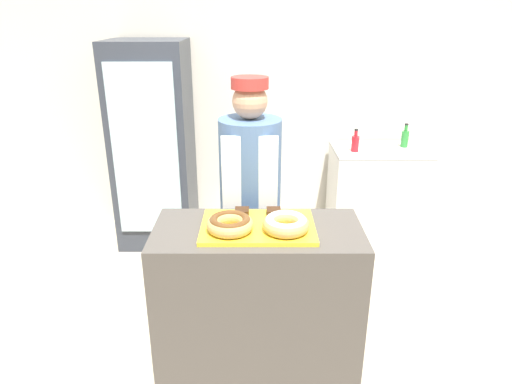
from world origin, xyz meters
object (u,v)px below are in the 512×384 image
Objects in this scene: serving_tray at (256,227)px; brownie_back_left at (240,212)px; donut_chocolate_glaze at (228,223)px; donut_light_glaze at (284,223)px; bottle_red at (353,143)px; beverage_fridge at (152,146)px; baker_person at (248,199)px; chest_freezer at (374,194)px; bottle_green at (403,138)px; brownie_back_right at (272,211)px.

brownie_back_left reaches higher than serving_tray.
donut_chocolate_glaze is 0.30m from donut_light_glaze.
serving_tray is 7.71× the size of brownie_back_left.
donut_chocolate_glaze is 2.03m from bottle_red.
brownie_back_left is at bearing 75.27° from donut_chocolate_glaze.
baker_person is at bearing -52.83° from beverage_fridge.
serving_tray is 0.70× the size of chest_freezer.
bottle_red is at bearing -163.20° from bottle_green.
chest_freezer is at bearing 52.77° from brownie_back_left.
donut_chocolate_glaze is 1.15× the size of bottle_green.
baker_person is 1.45m from bottle_red.
donut_chocolate_glaze is 0.14× the size of beverage_fridge.
brownie_back_right is at bearing -127.22° from bottle_green.
chest_freezer is 4.08× the size of bottle_green.
donut_light_glaze is at bearing -122.69° from bottle_green.
chest_freezer is at bearing 45.26° from baker_person.
bottle_green is (1.41, 1.26, 0.09)m from baker_person.
chest_freezer is at bearing 54.99° from donut_chocolate_glaze.
brownie_back_left is 1.00× the size of brownie_back_right.
serving_tray is 2.49× the size of donut_light_glaze.
serving_tray is at bearing -126.85° from bottle_green.
brownie_back_right is 0.45m from baker_person.
serving_tray is 0.34× the size of beverage_fridge.
chest_freezer is (2.07, 0.01, -0.47)m from beverage_fridge.
chest_freezer is (1.13, 1.75, -0.51)m from serving_tray.
donut_chocolate_glaze is at bearing -99.00° from baker_person.
brownie_back_right is 0.09× the size of chest_freezer.
baker_person is 1.90m from bottle_green.
chest_freezer is at bearing 57.17° from brownie_back_right.
donut_light_glaze is 1.23× the size of bottle_red.
baker_person is 7.74× the size of bottle_green.
donut_chocolate_glaze is 0.15× the size of baker_person.
brownie_back_right is at bearing 104.73° from donut_light_glaze.
baker_person reaches higher than bottle_red.
bottle_green is at bearing 57.31° from donut_light_glaze.
serving_tray is 0.57m from baker_person.
donut_chocolate_glaze reaches higher than brownie_back_right.
donut_light_glaze is 2.25m from bottle_green.
bottle_red reaches higher than brownie_back_right.
beverage_fridge is at bearing 118.05° from brownie_back_left.
bottle_red is (1.03, 1.75, -0.04)m from donut_chocolate_glaze.
brownie_back_left is 1.81m from beverage_fridge.
serving_tray is at bearing -117.64° from bottle_red.
donut_chocolate_glaze is at bearing -154.04° from serving_tray.
brownie_back_left is at bearing -122.37° from bottle_red.
chest_freezer is (1.28, 1.82, -0.56)m from donut_chocolate_glaze.
bottle_green reaches higher than brownie_back_left.
brownie_back_left is at bearing -95.93° from baker_person.
brownie_back_right is 0.37× the size of bottle_green.
donut_chocolate_glaze is at bearing -66.39° from beverage_fridge.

